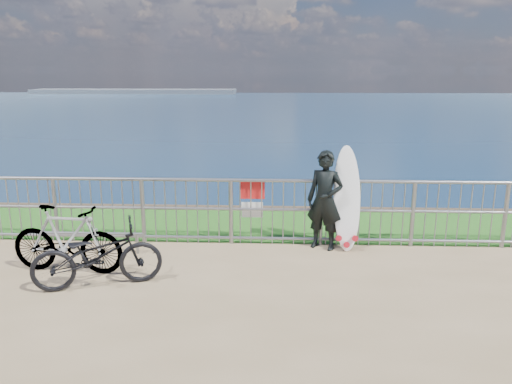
{
  "coord_description": "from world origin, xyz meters",
  "views": [
    {
      "loc": [
        0.28,
        -6.4,
        2.86
      ],
      "look_at": [
        -0.07,
        1.2,
        1.0
      ],
      "focal_mm": 35.0,
      "sensor_mm": 36.0,
      "label": 1
    }
  ],
  "objects_px": {
    "surfboard": "(347,202)",
    "surfer": "(325,200)",
    "bicycle_far": "(67,239)",
    "bicycle_near": "(97,255)"
  },
  "relations": [
    {
      "from": "surfboard",
      "to": "surfer",
      "type": "bearing_deg",
      "value": 177.98
    },
    {
      "from": "surfer",
      "to": "surfboard",
      "type": "xyz_separation_m",
      "value": [
        0.35,
        -0.01,
        -0.03
      ]
    },
    {
      "from": "bicycle_far",
      "to": "surfer",
      "type": "bearing_deg",
      "value": -66.85
    },
    {
      "from": "surfer",
      "to": "bicycle_near",
      "type": "relative_size",
      "value": 0.95
    },
    {
      "from": "surfer",
      "to": "bicycle_far",
      "type": "height_order",
      "value": "surfer"
    },
    {
      "from": "surfboard",
      "to": "bicycle_near",
      "type": "bearing_deg",
      "value": -154.98
    },
    {
      "from": "bicycle_far",
      "to": "surfboard",
      "type": "bearing_deg",
      "value": -68.42
    },
    {
      "from": "surfer",
      "to": "surfboard",
      "type": "height_order",
      "value": "surfboard"
    },
    {
      "from": "surfboard",
      "to": "bicycle_far",
      "type": "relative_size",
      "value": 1.02
    },
    {
      "from": "surfboard",
      "to": "bicycle_far",
      "type": "xyz_separation_m",
      "value": [
        -4.14,
        -1.18,
        -0.28
      ]
    }
  ]
}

